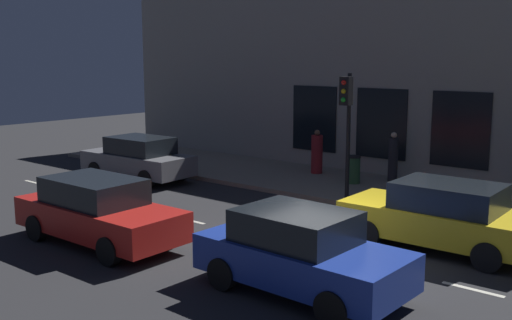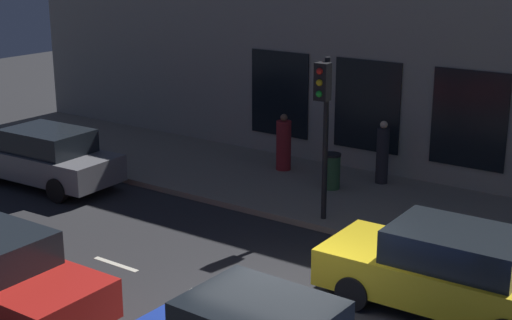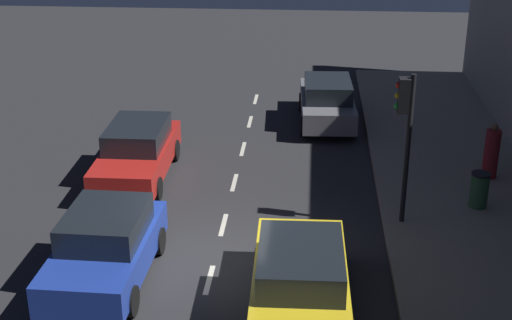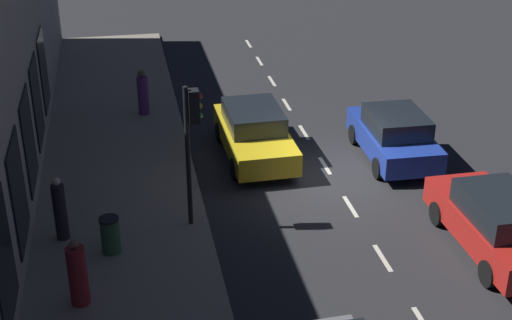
{
  "view_description": "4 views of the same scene",
  "coord_description": "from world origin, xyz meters",
  "px_view_note": "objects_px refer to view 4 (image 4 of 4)",
  "views": [
    {
      "loc": [
        -11.1,
        -7.33,
        4.42
      ],
      "look_at": [
        1.46,
        3.01,
        1.61
      ],
      "focal_mm": 42.14,
      "sensor_mm": 36.0,
      "label": 1
    },
    {
      "loc": [
        -10.02,
        -6.47,
        6.41
      ],
      "look_at": [
        2.42,
        2.37,
        1.97
      ],
      "focal_mm": 53.1,
      "sensor_mm": 36.0,
      "label": 2
    },
    {
      "loc": [
        2.09,
        -14.57,
        8.52
      ],
      "look_at": [
        0.9,
        0.7,
        2.17
      ],
      "focal_mm": 51.04,
      "sensor_mm": 36.0,
      "label": 3
    },
    {
      "loc": [
        5.93,
        18.49,
        10.04
      ],
      "look_at": [
        2.63,
        1.42,
        1.59
      ],
      "focal_mm": 51.58,
      "sensor_mm": 36.0,
      "label": 4
    }
  ],
  "objects_px": {
    "parked_car_1": "(496,223)",
    "pedestrian_1": "(60,210)",
    "parked_car_0": "(394,135)",
    "parked_car_3": "(254,133)",
    "pedestrian_2": "(78,275)",
    "traffic_light": "(192,128)",
    "trash_bin": "(110,235)",
    "pedestrian_0": "(143,94)"
  },
  "relations": [
    {
      "from": "pedestrian_1",
      "to": "trash_bin",
      "type": "height_order",
      "value": "pedestrian_1"
    },
    {
      "from": "parked_car_0",
      "to": "pedestrian_2",
      "type": "relative_size",
      "value": 2.53
    },
    {
      "from": "parked_car_3",
      "to": "trash_bin",
      "type": "height_order",
      "value": "parked_car_3"
    },
    {
      "from": "traffic_light",
      "to": "trash_bin",
      "type": "xyz_separation_m",
      "value": [
        2.18,
        0.99,
        -2.21
      ]
    },
    {
      "from": "trash_bin",
      "to": "pedestrian_0",
      "type": "bearing_deg",
      "value": -98.24
    },
    {
      "from": "parked_car_3",
      "to": "pedestrian_0",
      "type": "relative_size",
      "value": 2.75
    },
    {
      "from": "traffic_light",
      "to": "parked_car_3",
      "type": "xyz_separation_m",
      "value": [
        -2.34,
        -4.0,
        -2.05
      ]
    },
    {
      "from": "traffic_light",
      "to": "pedestrian_0",
      "type": "xyz_separation_m",
      "value": [
        0.9,
        -7.82,
        -1.94
      ]
    },
    {
      "from": "traffic_light",
      "to": "parked_car_1",
      "type": "relative_size",
      "value": 0.84
    },
    {
      "from": "traffic_light",
      "to": "pedestrian_0",
      "type": "bearing_deg",
      "value": -83.42
    },
    {
      "from": "parked_car_0",
      "to": "parked_car_3",
      "type": "height_order",
      "value": "same"
    },
    {
      "from": "pedestrian_1",
      "to": "trash_bin",
      "type": "relative_size",
      "value": 1.8
    },
    {
      "from": "parked_car_0",
      "to": "pedestrian_2",
      "type": "bearing_deg",
      "value": -146.57
    },
    {
      "from": "parked_car_1",
      "to": "pedestrian_2",
      "type": "distance_m",
      "value": 10.02
    },
    {
      "from": "parked_car_1",
      "to": "trash_bin",
      "type": "xyz_separation_m",
      "value": [
        9.31,
        -1.5,
        -0.17
      ]
    },
    {
      "from": "parked_car_0",
      "to": "pedestrian_2",
      "type": "height_order",
      "value": "pedestrian_2"
    },
    {
      "from": "parked_car_3",
      "to": "parked_car_0",
      "type": "bearing_deg",
      "value": 165.38
    },
    {
      "from": "pedestrian_1",
      "to": "trash_bin",
      "type": "xyz_separation_m",
      "value": [
        -1.19,
        0.87,
        -0.32
      ]
    },
    {
      "from": "traffic_light",
      "to": "pedestrian_2",
      "type": "distance_m",
      "value": 4.56
    },
    {
      "from": "parked_car_0",
      "to": "pedestrian_0",
      "type": "bearing_deg",
      "value": 148.31
    },
    {
      "from": "pedestrian_2",
      "to": "trash_bin",
      "type": "bearing_deg",
      "value": -62.13
    },
    {
      "from": "parked_car_0",
      "to": "traffic_light",
      "type": "bearing_deg",
      "value": -154.22
    },
    {
      "from": "parked_car_1",
      "to": "pedestrian_0",
      "type": "xyz_separation_m",
      "value": [
        8.03,
        -10.31,
        0.11
      ]
    },
    {
      "from": "pedestrian_2",
      "to": "trash_bin",
      "type": "height_order",
      "value": "pedestrian_2"
    },
    {
      "from": "parked_car_3",
      "to": "pedestrian_0",
      "type": "xyz_separation_m",
      "value": [
        3.24,
        -3.82,
        0.11
      ]
    },
    {
      "from": "trash_bin",
      "to": "pedestrian_2",
      "type": "bearing_deg",
      "value": 70.37
    },
    {
      "from": "pedestrian_0",
      "to": "parked_car_3",
      "type": "bearing_deg",
      "value": -140.3
    },
    {
      "from": "parked_car_3",
      "to": "pedestrian_0",
      "type": "height_order",
      "value": "pedestrian_0"
    },
    {
      "from": "pedestrian_0",
      "to": "trash_bin",
      "type": "height_order",
      "value": "pedestrian_0"
    },
    {
      "from": "traffic_light",
      "to": "parked_car_1",
      "type": "xyz_separation_m",
      "value": [
        -7.13,
        2.49,
        -2.05
      ]
    },
    {
      "from": "pedestrian_2",
      "to": "parked_car_0",
      "type": "bearing_deg",
      "value": -100.31
    },
    {
      "from": "pedestrian_0",
      "to": "pedestrian_2",
      "type": "xyz_separation_m",
      "value": [
        1.97,
        10.77,
        -0.02
      ]
    },
    {
      "from": "parked_car_1",
      "to": "pedestrian_1",
      "type": "distance_m",
      "value": 10.77
    },
    {
      "from": "parked_car_3",
      "to": "pedestrian_2",
      "type": "xyz_separation_m",
      "value": [
        5.21,
        6.95,
        0.09
      ]
    },
    {
      "from": "parked_car_0",
      "to": "trash_bin",
      "type": "height_order",
      "value": "parked_car_0"
    },
    {
      "from": "trash_bin",
      "to": "pedestrian_1",
      "type": "bearing_deg",
      "value": -36.15
    },
    {
      "from": "pedestrian_1",
      "to": "parked_car_1",
      "type": "bearing_deg",
      "value": 16.7
    },
    {
      "from": "traffic_light",
      "to": "parked_car_3",
      "type": "distance_m",
      "value": 5.07
    },
    {
      "from": "traffic_light",
      "to": "pedestrian_2",
      "type": "height_order",
      "value": "traffic_light"
    },
    {
      "from": "trash_bin",
      "to": "parked_car_1",
      "type": "bearing_deg",
      "value": 170.84
    },
    {
      "from": "pedestrian_0",
      "to": "parked_car_1",
      "type": "bearing_deg",
      "value": -142.68
    },
    {
      "from": "pedestrian_2",
      "to": "parked_car_3",
      "type": "bearing_deg",
      "value": -79.4
    }
  ]
}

